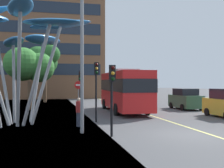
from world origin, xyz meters
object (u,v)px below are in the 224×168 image
street_lamp (88,35)px  pedestrian (79,112)px  red_bus (124,89)px  leaf_sculpture (20,31)px  traffic_light_island_mid (80,82)px  traffic_light_kerb_near (112,85)px  car_parked_far (185,99)px  no_entry_sign (78,93)px  traffic_light_kerb_far (96,79)px

street_lamp → pedestrian: 4.72m
red_bus → leaf_sculpture: 10.88m
pedestrian → traffic_light_island_mid: bearing=83.1°
traffic_light_kerb_near → street_lamp: bearing=124.6°
car_parked_far → no_entry_sign: no_entry_sign is taller
car_parked_far → traffic_light_kerb_near: bearing=-130.2°
leaf_sculpture → red_bus: bearing=35.0°
street_lamp → no_entry_sign: 7.31m
traffic_light_kerb_near → no_entry_sign: bearing=95.6°
traffic_light_kerb_far → street_lamp: (-1.05, -3.73, 2.22)m
street_lamp → pedestrian: street_lamp is taller
pedestrian → traffic_light_kerb_far: bearing=50.4°
red_bus → traffic_light_kerb_far: 6.95m
traffic_light_island_mid → traffic_light_kerb_far: bearing=-86.6°
traffic_light_kerb_near → pedestrian: 4.07m
car_parked_far → street_lamp: size_ratio=0.49×
red_bus → traffic_light_island_mid: size_ratio=2.78×
traffic_light_kerb_near → no_entry_sign: size_ratio=1.26×
traffic_light_kerb_near → leaf_sculpture: bearing=132.3°
leaf_sculpture → no_entry_sign: leaf_sculpture is taller
traffic_light_island_mid → no_entry_sign: traffic_light_island_mid is taller
red_bus → no_entry_sign: size_ratio=3.68×
red_bus → pedestrian: bearing=-122.8°
street_lamp → pedestrian: (-0.27, 2.13, -4.20)m
traffic_light_kerb_near → traffic_light_kerb_far: (0.10, 5.11, 0.34)m
pedestrian → traffic_light_kerb_near: bearing=-70.8°
pedestrian → car_parked_far: bearing=36.8°
red_bus → car_parked_far: 6.69m
leaf_sculpture → car_parked_far: bearing=24.7°
street_lamp → pedestrian: bearing=97.2°
traffic_light_kerb_far → no_entry_sign: traffic_light_kerb_far is taller
pedestrian → red_bus: bearing=57.2°
traffic_light_island_mid → no_entry_sign: bearing=-98.6°
traffic_light_island_mid → street_lamp: (-0.69, -9.97, 2.44)m
leaf_sculpture → traffic_light_kerb_far: leaf_sculpture is taller
traffic_light_kerb_near → car_parked_far: size_ratio=0.87×
traffic_light_kerb_near → street_lamp: size_ratio=0.43×
traffic_light_island_mid → leaf_sculpture: bearing=-125.9°
traffic_light_kerb_near → street_lamp: street_lamp is taller
traffic_light_kerb_near → no_entry_sign: traffic_light_kerb_near is taller
traffic_light_kerb_far → traffic_light_island_mid: traffic_light_kerb_far is taller
street_lamp → no_entry_sign: size_ratio=2.93×
traffic_light_kerb_far → street_lamp: street_lamp is taller
no_entry_sign → street_lamp: bearing=-91.5°
traffic_light_kerb_far → street_lamp: 4.46m
traffic_light_kerb_far → car_parked_far: bearing=34.5°
leaf_sculpture → traffic_light_kerb_near: (4.73, -5.19, -3.32)m
red_bus → car_parked_far: (6.52, 0.98, -1.10)m
traffic_light_island_mid → street_lamp: street_lamp is taller
traffic_light_kerb_far → street_lamp: bearing=-105.8°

